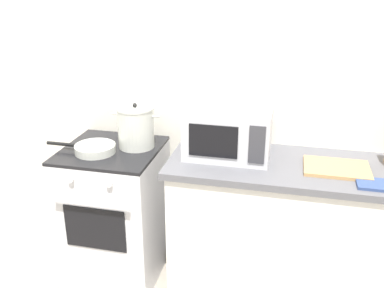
% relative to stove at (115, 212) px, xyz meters
% --- Properties ---
extents(back_wall, '(4.40, 0.10, 2.50)m').
position_rel_stove_xyz_m(back_wall, '(0.65, 0.37, 0.79)').
color(back_wall, silver).
rests_on(back_wall, ground_plane).
extents(lower_cabinet_right, '(1.64, 0.56, 0.88)m').
position_rel_stove_xyz_m(lower_cabinet_right, '(1.25, 0.02, -0.02)').
color(lower_cabinet_right, white).
rests_on(lower_cabinet_right, ground_plane).
extents(countertop_right, '(1.70, 0.60, 0.04)m').
position_rel_stove_xyz_m(countertop_right, '(1.25, 0.02, 0.44)').
color(countertop_right, '#59595E').
rests_on(countertop_right, lower_cabinet_right).
extents(stove, '(0.60, 0.64, 0.92)m').
position_rel_stove_xyz_m(stove, '(0.00, 0.00, 0.00)').
color(stove, silver).
rests_on(stove, ground_plane).
extents(stock_pot, '(0.32, 0.23, 0.29)m').
position_rel_stove_xyz_m(stock_pot, '(0.15, 0.07, 0.59)').
color(stock_pot, beige).
rests_on(stock_pot, stove).
extents(frying_pan, '(0.45, 0.25, 0.05)m').
position_rel_stove_xyz_m(frying_pan, '(-0.07, -0.08, 0.48)').
color(frying_pan, beige).
rests_on(frying_pan, stove).
extents(microwave, '(0.50, 0.37, 0.30)m').
position_rel_stove_xyz_m(microwave, '(0.74, 0.08, 0.61)').
color(microwave, silver).
rests_on(microwave, countertop_right).
extents(cutting_board, '(0.36, 0.26, 0.02)m').
position_rel_stove_xyz_m(cutting_board, '(1.36, 0.00, 0.47)').
color(cutting_board, tan).
rests_on(cutting_board, countertop_right).
extents(oven_mitt, '(0.18, 0.14, 0.02)m').
position_rel_stove_xyz_m(oven_mitt, '(1.54, -0.16, 0.47)').
color(oven_mitt, '#33477A').
rests_on(oven_mitt, countertop_right).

